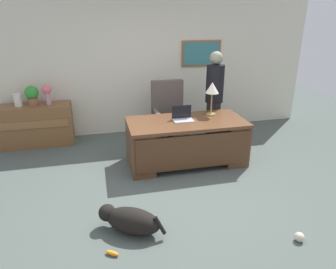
{
  "coord_description": "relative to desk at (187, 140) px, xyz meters",
  "views": [
    {
      "loc": [
        -0.99,
        -3.61,
        2.32
      ],
      "look_at": [
        -0.06,
        0.3,
        0.75
      ],
      "focal_mm": 32.88,
      "sensor_mm": 36.0,
      "label": 1
    }
  ],
  "objects": [
    {
      "name": "desk",
      "position": [
        0.0,
        0.0,
        0.0
      ],
      "size": [
        1.89,
        0.92,
        0.73
      ],
      "color": "brown",
      "rests_on": "ground_plane"
    },
    {
      "name": "armchair",
      "position": [
        -0.07,
        0.93,
        0.11
      ],
      "size": [
        0.6,
        0.59,
        1.18
      ],
      "color": "#564C47",
      "rests_on": "ground_plane"
    },
    {
      "name": "potted_plant",
      "position": [
        -2.51,
        1.42,
        0.57
      ],
      "size": [
        0.24,
        0.24,
        0.36
      ],
      "color": "brown",
      "rests_on": "credenza"
    },
    {
      "name": "back_wall",
      "position": [
        -0.37,
        1.77,
        0.95
      ],
      "size": [
        7.0,
        0.16,
        2.7
      ],
      "color": "beige",
      "rests_on": "ground_plane"
    },
    {
      "name": "vase_empty",
      "position": [
        -2.76,
        1.42,
        0.48
      ],
      "size": [
        0.14,
        0.14,
        0.23
      ],
      "primitive_type": "cylinder",
      "color": "silver",
      "rests_on": "credenza"
    },
    {
      "name": "dog_lying",
      "position": [
        -1.12,
        -1.54,
        -0.25
      ],
      "size": [
        0.73,
        0.59,
        0.3
      ],
      "color": "black",
      "rests_on": "ground_plane"
    },
    {
      "name": "vase_with_flowers",
      "position": [
        -2.25,
        1.42,
        0.6
      ],
      "size": [
        0.17,
        0.17,
        0.37
      ],
      "color": "#C0899A",
      "rests_on": "credenza"
    },
    {
      "name": "dog_toy_ball",
      "position": [
        0.66,
        -2.13,
        -0.35
      ],
      "size": [
        0.1,
        0.1,
        0.1
      ],
      "primitive_type": "sphere",
      "color": "beige",
      "rests_on": "ground_plane"
    },
    {
      "name": "ground_plane",
      "position": [
        -0.38,
        -0.83,
        -0.4
      ],
      "size": [
        12.0,
        12.0,
        0.0
      ],
      "primitive_type": "plane",
      "color": "#4C5651"
    },
    {
      "name": "desk_lamp",
      "position": [
        0.49,
        0.23,
        0.76
      ],
      "size": [
        0.22,
        0.22,
        0.56
      ],
      "color": "#9E8447",
      "rests_on": "desk"
    },
    {
      "name": "credenza",
      "position": [
        -2.52,
        1.42,
        -0.02
      ],
      "size": [
        1.31,
        0.5,
        0.77
      ],
      "color": "brown",
      "rests_on": "ground_plane"
    },
    {
      "name": "person_standing",
      "position": [
        0.71,
        0.68,
        0.49
      ],
      "size": [
        0.32,
        0.32,
        1.73
      ],
      "color": "#262323",
      "rests_on": "ground_plane"
    },
    {
      "name": "laptop",
      "position": [
        -0.06,
        0.08,
        0.39
      ],
      "size": [
        0.32,
        0.22,
        0.22
      ],
      "color": "#B2B5BA",
      "rests_on": "desk"
    },
    {
      "name": "dog_toy_bone",
      "position": [
        -1.35,
        -1.87,
        -0.38
      ],
      "size": [
        0.15,
        0.12,
        0.05
      ],
      "primitive_type": "ellipsoid",
      "rotation": [
        0.0,
        0.0,
        5.71
      ],
      "color": "orange",
      "rests_on": "ground_plane"
    }
  ]
}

